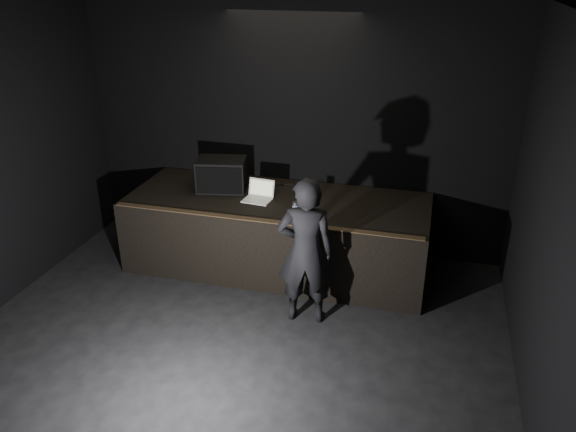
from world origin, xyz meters
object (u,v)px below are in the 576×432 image
at_px(laptop, 259,195).
at_px(beer_can, 295,209).
at_px(stage_monitor, 222,175).
at_px(stage_riser, 278,233).
at_px(person, 306,251).

bearing_deg(laptop, beer_can, -26.30).
distance_m(stage_monitor, beer_can, 1.32).
xyz_separation_m(stage_monitor, beer_can, (1.19, -0.57, -0.13)).
bearing_deg(beer_can, stage_monitor, 154.44).
bearing_deg(laptop, stage_riser, 23.14).
distance_m(stage_monitor, laptop, 0.65).
height_order(stage_monitor, beer_can, stage_monitor).
height_order(stage_riser, beer_can, beer_can).
height_order(laptop, person, person).
bearing_deg(stage_riser, person, -59.86).
bearing_deg(person, beer_can, -75.45).
bearing_deg(laptop, stage_monitor, 167.37).
bearing_deg(stage_monitor, laptop, -29.72).
relative_size(laptop, person, 0.22).
relative_size(stage_monitor, beer_can, 4.13).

